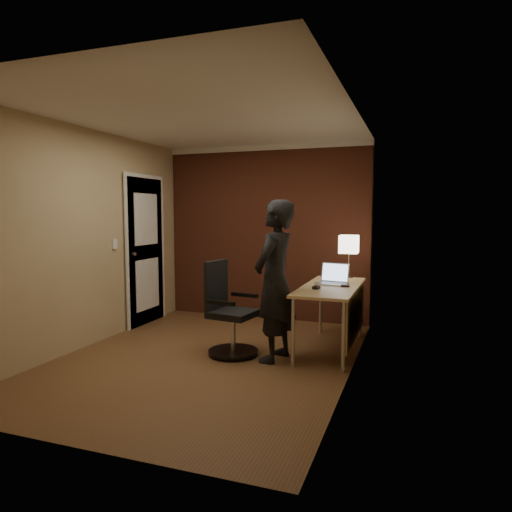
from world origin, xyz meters
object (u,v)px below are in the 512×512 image
Objects in this scene: person at (275,281)px; desk_lamp at (349,245)px; desk at (337,297)px; mouse at (316,287)px; wallet at (345,285)px; office_chair at (228,314)px; laptop at (333,278)px.

desk_lamp is at bearing 161.56° from person.
person is at bearing -136.17° from desk.
desk is at bearing 63.15° from mouse.
wallet is 0.85m from person.
desk_lamp is 0.54× the size of office_chair.
person reaches higher than laptop.
wallet is at bearing -44.01° from laptop.
wallet is at bearing 52.56° from mouse.
desk is 1.22m from office_chair.
mouse is at bearing -103.26° from desk_lamp.
desk is at bearing -64.18° from laptop.
desk_lamp is 4.86× the size of wallet.
office_chair is (-0.91, -0.26, -0.30)m from mouse.
desk_lamp is 5.35× the size of mouse.
laptop is at bearing 83.41° from mouse.
laptop reaches higher than desk.
desk_lamp is at bearing 77.20° from laptop.
office_chair reaches higher than laptop.
mouse is (-0.18, -0.27, 0.14)m from desk.
mouse reaches higher than desk.
desk_lamp is (0.03, 0.62, 0.55)m from desk.
office_chair is 0.66m from person.
desk_lamp reaches higher than wallet.
laptop is 0.44m from mouse.
laptop is at bearing 115.82° from desk.
desk is 0.90× the size of person.
desk_lamp reaches higher than desk.
office_chair is at bearing -155.78° from wallet.
person reaches higher than desk.
laptop is 3.36× the size of wallet.
person reaches higher than office_chair.
desk_lamp is 1.00m from mouse.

